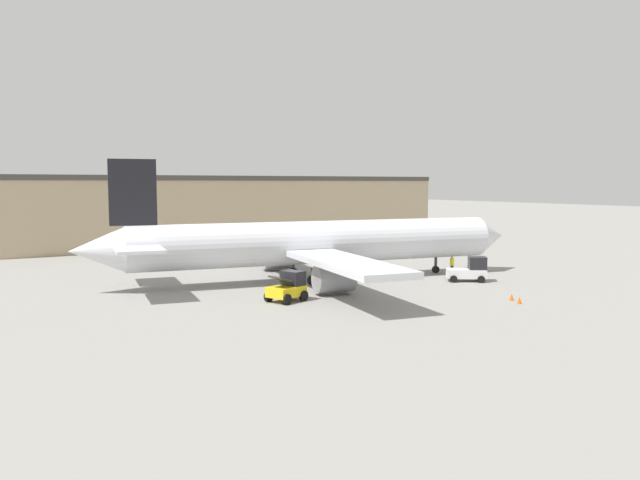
{
  "coord_description": "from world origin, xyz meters",
  "views": [
    {
      "loc": [
        -31.5,
        -48.36,
        9.11
      ],
      "look_at": [
        0.0,
        0.0,
        3.77
      ],
      "focal_mm": 35.0,
      "sensor_mm": 36.0,
      "label": 1
    }
  ],
  "objects_px": {
    "belt_loader_truck": "(288,287)",
    "safety_cone_far": "(519,300)",
    "ground_crew_worker": "(452,264)",
    "safety_cone_near": "(512,297)",
    "airplane": "(310,244)",
    "baggage_tug": "(470,270)"
  },
  "relations": [
    {
      "from": "airplane",
      "to": "safety_cone_near",
      "type": "relative_size",
      "value": 76.97
    },
    {
      "from": "ground_crew_worker",
      "to": "safety_cone_near",
      "type": "xyz_separation_m",
      "value": [
        -6.24,
        -12.62,
        -0.7
      ]
    },
    {
      "from": "airplane",
      "to": "safety_cone_near",
      "type": "bearing_deg",
      "value": -53.54
    },
    {
      "from": "ground_crew_worker",
      "to": "safety_cone_near",
      "type": "relative_size",
      "value": 3.33
    },
    {
      "from": "airplane",
      "to": "ground_crew_worker",
      "type": "relative_size",
      "value": 23.12
    },
    {
      "from": "airplane",
      "to": "belt_loader_truck",
      "type": "relative_size",
      "value": 12.99
    },
    {
      "from": "ground_crew_worker",
      "to": "safety_cone_far",
      "type": "height_order",
      "value": "ground_crew_worker"
    },
    {
      "from": "belt_loader_truck",
      "to": "safety_cone_near",
      "type": "distance_m",
      "value": 17.31
    },
    {
      "from": "baggage_tug",
      "to": "safety_cone_far",
      "type": "relative_size",
      "value": 6.88
    },
    {
      "from": "safety_cone_far",
      "to": "ground_crew_worker",
      "type": "bearing_deg",
      "value": 63.82
    },
    {
      "from": "ground_crew_worker",
      "to": "safety_cone_near",
      "type": "bearing_deg",
      "value": 0.15
    },
    {
      "from": "airplane",
      "to": "safety_cone_near",
      "type": "height_order",
      "value": "airplane"
    },
    {
      "from": "safety_cone_far",
      "to": "belt_loader_truck",
      "type": "bearing_deg",
      "value": 143.27
    },
    {
      "from": "safety_cone_near",
      "to": "safety_cone_far",
      "type": "relative_size",
      "value": 1.0
    },
    {
      "from": "safety_cone_far",
      "to": "baggage_tug",
      "type": "bearing_deg",
      "value": 63.14
    },
    {
      "from": "ground_crew_worker",
      "to": "safety_cone_far",
      "type": "bearing_deg",
      "value": 0.26
    },
    {
      "from": "belt_loader_truck",
      "to": "safety_cone_near",
      "type": "xyz_separation_m",
      "value": [
        14.6,
        -9.26,
        -0.81
      ]
    },
    {
      "from": "belt_loader_truck",
      "to": "safety_cone_far",
      "type": "xyz_separation_m",
      "value": [
        14.03,
        -10.47,
        -0.81
      ]
    },
    {
      "from": "baggage_tug",
      "to": "safety_cone_far",
      "type": "xyz_separation_m",
      "value": [
        -4.87,
        -9.61,
        -0.77
      ]
    },
    {
      "from": "airplane",
      "to": "belt_loader_truck",
      "type": "bearing_deg",
      "value": -120.48
    },
    {
      "from": "safety_cone_near",
      "to": "safety_cone_far",
      "type": "bearing_deg",
      "value": -114.97
    },
    {
      "from": "baggage_tug",
      "to": "safety_cone_near",
      "type": "relative_size",
      "value": 6.88
    }
  ]
}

